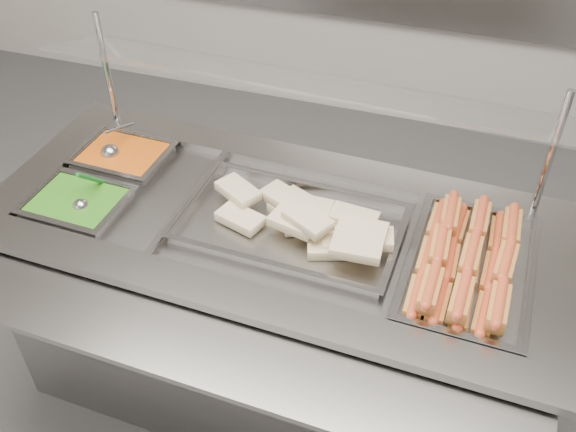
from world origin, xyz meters
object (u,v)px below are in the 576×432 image
(steam_counter, at_px, (275,311))
(serving_spoon, at_px, (83,201))
(ladle, at_px, (111,152))
(pan_hotdogs, at_px, (468,275))
(sneeze_guard, at_px, (297,85))
(pan_wraps, at_px, (291,228))

(steam_counter, xyz_separation_m, serving_spoon, (-0.56, -0.12, 0.42))
(ladle, height_order, serving_spoon, serving_spoon)
(pan_hotdogs, distance_m, ladle, 1.19)
(ladle, bearing_deg, steam_counter, -12.71)
(sneeze_guard, relative_size, pan_hotdogs, 2.96)
(sneeze_guard, xyz_separation_m, pan_hotdogs, (0.56, -0.22, -0.37))
(ladle, bearing_deg, sneeze_guard, 5.41)
(sneeze_guard, distance_m, pan_wraps, 0.41)
(ladle, relative_size, serving_spoon, 1.18)
(pan_hotdogs, height_order, ladle, ladle)
(pan_hotdogs, relative_size, serving_spoon, 3.28)
(steam_counter, distance_m, pan_wraps, 0.39)
(steam_counter, bearing_deg, sneeze_guard, 88.09)
(steam_counter, distance_m, sneeze_guard, 0.76)
(steam_counter, xyz_separation_m, pan_hotdogs, (0.57, -0.02, 0.37))
(pan_hotdogs, bearing_deg, ladle, 172.39)
(ladle, bearing_deg, serving_spoon, -77.90)
(pan_hotdogs, height_order, serving_spoon, serving_spoon)
(pan_wraps, distance_m, ladle, 0.69)
(serving_spoon, bearing_deg, steam_counter, 11.78)
(pan_hotdogs, height_order, pan_wraps, same)
(ladle, bearing_deg, pan_hotdogs, -7.61)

